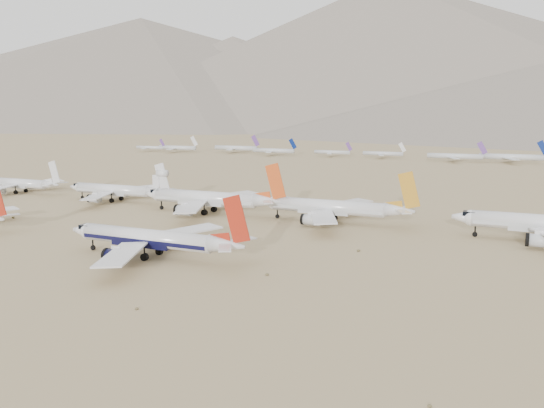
# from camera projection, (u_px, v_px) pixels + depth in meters

# --- Properties ---
(ground) EXTENTS (7000.00, 7000.00, 0.00)m
(ground) POSITION_uv_depth(u_px,v_px,m) (173.00, 265.00, 128.61)
(ground) COLOR #967E57
(ground) RESTS_ON ground
(main_airliner) EXTENTS (50.57, 49.40, 17.85)m
(main_airliner) POSITION_uv_depth(u_px,v_px,m) (154.00, 239.00, 134.31)
(main_airliner) COLOR white
(main_airliner) RESTS_ON ground
(row2_gold_tail) EXTENTS (52.42, 51.27, 18.66)m
(row2_gold_tail) POSITION_uv_depth(u_px,v_px,m) (334.00, 208.00, 177.93)
(row2_gold_tail) COLOR white
(row2_gold_tail) RESTS_ON ground
(row2_orange_tail) EXTENTS (55.46, 54.26, 19.78)m
(row2_orange_tail) POSITION_uv_depth(u_px,v_px,m) (211.00, 199.00, 194.59)
(row2_orange_tail) COLOR white
(row2_orange_tail) RESTS_ON ground
(row2_white_trijet) EXTENTS (48.67, 47.56, 17.25)m
(row2_white_trijet) POSITION_uv_depth(u_px,v_px,m) (118.00, 190.00, 221.64)
(row2_white_trijet) COLOR white
(row2_white_trijet) RESTS_ON ground
(row2_white_twin) EXTENTS (44.80, 43.84, 16.01)m
(row2_white_twin) POSITION_uv_depth(u_px,v_px,m) (21.00, 184.00, 245.81)
(row2_white_twin) COLOR white
(row2_white_twin) RESTS_ON ground
(distant_storage_row) EXTENTS (504.52, 62.21, 15.40)m
(distant_storage_row) POSITION_uv_depth(u_px,v_px,m) (374.00, 153.00, 442.22)
(distant_storage_row) COLOR silver
(distant_storage_row) RESTS_ON ground
(mountain_range) EXTENTS (7354.00, 3024.00, 470.00)m
(mountain_range) POSITION_uv_depth(u_px,v_px,m) (509.00, 62.00, 1558.93)
(mountain_range) COLOR slate
(mountain_range) RESTS_ON ground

